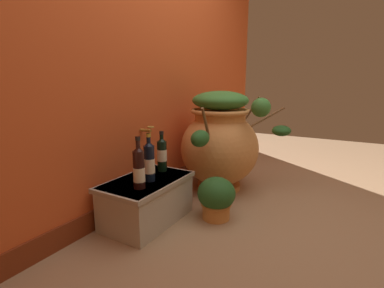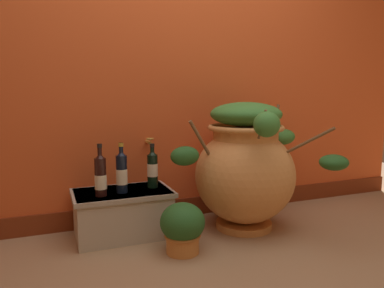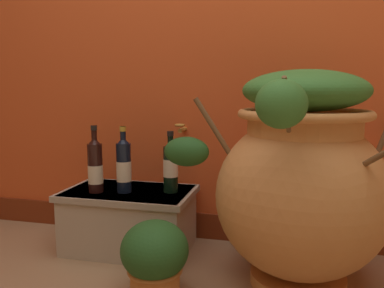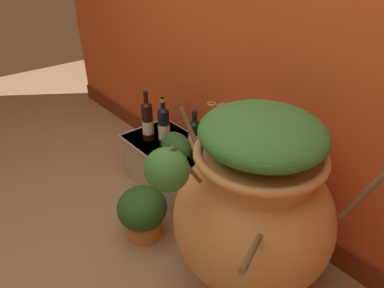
{
  "view_description": "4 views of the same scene",
  "coord_description": "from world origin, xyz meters",
  "px_view_note": "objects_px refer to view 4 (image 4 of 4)",
  "views": [
    {
      "loc": [
        -1.87,
        -0.34,
        0.97
      ],
      "look_at": [
        -0.03,
        0.73,
        0.5
      ],
      "focal_mm": 26.18,
      "sensor_mm": 36.0,
      "label": 1
    },
    {
      "loc": [
        -0.89,
        -1.55,
        0.96
      ],
      "look_at": [
        0.01,
        0.72,
        0.63
      ],
      "focal_mm": 34.54,
      "sensor_mm": 36.0,
      "label": 2
    },
    {
      "loc": [
        0.34,
        -0.92,
        0.83
      ],
      "look_at": [
        -0.1,
        0.85,
        0.56
      ],
      "focal_mm": 36.16,
      "sensor_mm": 36.0,
      "label": 3
    },
    {
      "loc": [
        1.08,
        -0.23,
        1.44
      ],
      "look_at": [
        -0.02,
        0.7,
        0.57
      ],
      "focal_mm": 31.29,
      "sensor_mm": 36.0,
      "label": 4
    }
  ],
  "objects_px": {
    "terracotta_urn": "(253,207)",
    "wine_bottle_right": "(147,121)",
    "wine_bottle_left": "(194,138)",
    "potted_shrub": "(143,212)",
    "wine_bottle_middle": "(164,126)"
  },
  "relations": [
    {
      "from": "terracotta_urn",
      "to": "potted_shrub",
      "type": "bearing_deg",
      "value": -157.66
    },
    {
      "from": "wine_bottle_left",
      "to": "terracotta_urn",
      "type": "bearing_deg",
      "value": -17.59
    },
    {
      "from": "terracotta_urn",
      "to": "wine_bottle_left",
      "type": "distance_m",
      "value": 0.66
    },
    {
      "from": "terracotta_urn",
      "to": "wine_bottle_right",
      "type": "xyz_separation_m",
      "value": [
        -0.99,
        0.11,
        -0.0
      ]
    },
    {
      "from": "wine_bottle_left",
      "to": "wine_bottle_middle",
      "type": "bearing_deg",
      "value": -165.44
    },
    {
      "from": "potted_shrub",
      "to": "wine_bottle_left",
      "type": "bearing_deg",
      "value": 98.3
    },
    {
      "from": "terracotta_urn",
      "to": "wine_bottle_right",
      "type": "height_order",
      "value": "terracotta_urn"
    },
    {
      "from": "wine_bottle_right",
      "to": "potted_shrub",
      "type": "height_order",
      "value": "wine_bottle_right"
    },
    {
      "from": "wine_bottle_middle",
      "to": "wine_bottle_right",
      "type": "relative_size",
      "value": 0.99
    },
    {
      "from": "terracotta_urn",
      "to": "wine_bottle_left",
      "type": "bearing_deg",
      "value": 162.41
    },
    {
      "from": "wine_bottle_left",
      "to": "potted_shrub",
      "type": "height_order",
      "value": "wine_bottle_left"
    },
    {
      "from": "wine_bottle_right",
      "to": "wine_bottle_middle",
      "type": "bearing_deg",
      "value": 11.7
    },
    {
      "from": "terracotta_urn",
      "to": "wine_bottle_left",
      "type": "xyz_separation_m",
      "value": [
        -0.62,
        0.2,
        -0.0
      ]
    },
    {
      "from": "wine_bottle_middle",
      "to": "potted_shrub",
      "type": "xyz_separation_m",
      "value": [
        0.29,
        -0.37,
        -0.29
      ]
    },
    {
      "from": "terracotta_urn",
      "to": "wine_bottle_left",
      "type": "relative_size",
      "value": 3.9
    }
  ]
}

